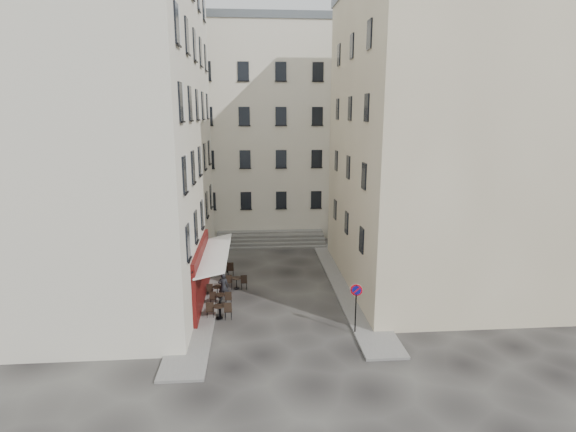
{
  "coord_description": "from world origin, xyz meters",
  "views": [
    {
      "loc": [
        -1.35,
        -23.58,
        10.7
      ],
      "look_at": [
        0.8,
        4.0,
        4.39
      ],
      "focal_mm": 28.0,
      "sensor_mm": 36.0,
      "label": 1
    }
  ],
  "objects": [
    {
      "name": "ground",
      "position": [
        0.0,
        0.0,
        0.0
      ],
      "size": [
        90.0,
        90.0,
        0.0
      ],
      "primitive_type": "plane",
      "color": "black",
      "rests_on": "ground"
    },
    {
      "name": "sidewalk_left",
      "position": [
        -4.5,
        4.0,
        0.06
      ],
      "size": [
        2.0,
        22.0,
        0.12
      ],
      "primitive_type": "cube",
      "color": "slate",
      "rests_on": "ground"
    },
    {
      "name": "bollard_far",
      "position": [
        -3.25,
        6.0,
        0.53
      ],
      "size": [
        0.12,
        0.12,
        0.98
      ],
      "color": "black",
      "rests_on": "ground"
    },
    {
      "name": "bollard_mid",
      "position": [
        -3.25,
        2.5,
        0.53
      ],
      "size": [
        0.12,
        0.12,
        0.98
      ],
      "color": "black",
      "rests_on": "ground"
    },
    {
      "name": "no_parking_sign",
      "position": [
        3.56,
        -3.43,
        1.86
      ],
      "size": [
        0.58,
        0.22,
        2.63
      ],
      "rotation": [
        0.0,
        0.0,
        -0.31
      ],
      "color": "black",
      "rests_on": "ground"
    },
    {
      "name": "building_left",
      "position": [
        -10.5,
        3.0,
        10.31
      ],
      "size": [
        12.2,
        16.2,
        20.6
      ],
      "color": "beige",
      "rests_on": "ground"
    },
    {
      "name": "building_back",
      "position": [
        -1.0,
        19.0,
        9.31
      ],
      "size": [
        18.2,
        10.2,
        18.6
      ],
      "color": "beige",
      "rests_on": "ground"
    },
    {
      "name": "stone_steps",
      "position": [
        0.0,
        12.57,
        0.4
      ],
      "size": [
        9.0,
        3.15,
        0.8
      ],
      "color": "#585653",
      "rests_on": "ground"
    },
    {
      "name": "bollard_near",
      "position": [
        -3.25,
        -1.0,
        0.53
      ],
      "size": [
        0.12,
        0.12,
        0.98
      ],
      "color": "black",
      "rests_on": "ground"
    },
    {
      "name": "sidewalk_right",
      "position": [
        4.5,
        3.0,
        0.06
      ],
      "size": [
        2.0,
        18.0,
        0.12
      ],
      "primitive_type": "cube",
      "color": "slate",
      "rests_on": "ground"
    },
    {
      "name": "bistro_table_d",
      "position": [
        -2.51,
        2.94,
        0.47
      ],
      "size": [
        1.31,
        0.62,
        0.92
      ],
      "color": "black",
      "rests_on": "ground"
    },
    {
      "name": "bistro_table_a",
      "position": [
        -3.28,
        -1.21,
        0.49
      ],
      "size": [
        1.36,
        0.64,
        0.96
      ],
      "color": "black",
      "rests_on": "ground"
    },
    {
      "name": "bistro_table_c",
      "position": [
        -3.6,
        1.7,
        0.44
      ],
      "size": [
        1.22,
        0.57,
        0.86
      ],
      "color": "black",
      "rests_on": "ground"
    },
    {
      "name": "bistro_table_e",
      "position": [
        -3.48,
        5.21,
        0.52
      ],
      "size": [
        1.43,
        0.67,
        1.01
      ],
      "color": "black",
      "rests_on": "ground"
    },
    {
      "name": "building_right",
      "position": [
        10.5,
        3.5,
        9.31
      ],
      "size": [
        12.2,
        14.2,
        18.6
      ],
      "color": "tan",
      "rests_on": "ground"
    },
    {
      "name": "pedestrian",
      "position": [
        -3.2,
        1.25,
        0.84
      ],
      "size": [
        0.63,
        0.43,
        1.67
      ],
      "primitive_type": "imported",
      "rotation": [
        0.0,
        0.0,
        3.09
      ],
      "color": "black",
      "rests_on": "ground"
    },
    {
      "name": "cafe_storefront",
      "position": [
        -4.32,
        1.0,
        1.88
      ],
      "size": [
        1.74,
        7.3,
        3.5
      ],
      "color": "#45090B",
      "rests_on": "ground"
    },
    {
      "name": "bistro_table_b",
      "position": [
        -3.31,
        0.46,
        0.45
      ],
      "size": [
        1.25,
        0.58,
        0.88
      ],
      "color": "black",
      "rests_on": "ground"
    }
  ]
}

